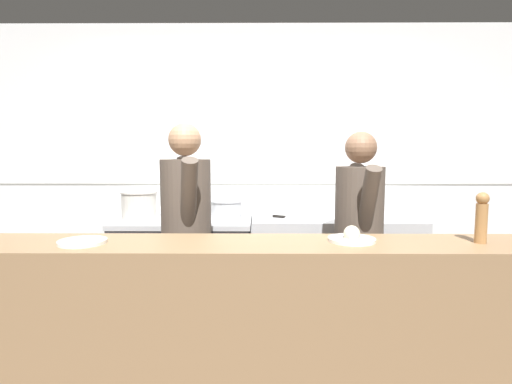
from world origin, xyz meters
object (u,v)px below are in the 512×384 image
at_px(plated_dish_main, 82,242).
at_px(chef_head_cook, 186,232).
at_px(braising_pot, 226,208).
at_px(mixing_bowl_steel, 356,213).
at_px(oven_range, 186,269).
at_px(chef_sous, 359,236).
at_px(plated_dish_appetiser, 352,237).
at_px(sauce_pot, 183,208).
at_px(chefs_knife, 288,218).
at_px(stock_pot, 139,204).
at_px(pepper_mill, 482,217).

bearing_deg(plated_dish_main, chef_head_cook, 59.22).
xyz_separation_m(braising_pot, mixing_bowl_steel, (1.09, -0.09, -0.03)).
relative_size(braising_pot, chef_head_cook, 0.17).
bearing_deg(oven_range, chef_sous, -27.57).
bearing_deg(plated_dish_appetiser, plated_dish_main, -177.49).
bearing_deg(sauce_pot, mixing_bowl_steel, 0.01).
height_order(mixing_bowl_steel, chef_sous, chef_sous).
xyz_separation_m(oven_range, plated_dish_main, (-0.26, -1.36, 0.55)).
bearing_deg(chef_sous, chefs_knife, 125.36).
relative_size(plated_dish_main, chef_head_cook, 0.14).
height_order(sauce_pot, plated_dish_main, sauce_pot).
xyz_separation_m(stock_pot, chef_head_cook, (0.52, -0.68, -0.10)).
bearing_deg(mixing_bowl_steel, chefs_knife, -174.86).
bearing_deg(chef_head_cook, plated_dish_appetiser, -47.90).
relative_size(stock_pot, chef_sous, 0.19).
height_order(braising_pot, chefs_knife, braising_pot).
distance_m(mixing_bowl_steel, pepper_mill, 1.35).
height_order(oven_range, chef_sous, chef_sous).
relative_size(braising_pot, chef_sous, 0.18).
bearing_deg(sauce_pot, plated_dish_appetiser, -48.77).
height_order(plated_dish_appetiser, chef_sous, chef_sous).
height_order(oven_range, braising_pot, braising_pot).
xyz_separation_m(pepper_mill, chef_sous, (-0.45, 0.66, -0.24)).
xyz_separation_m(mixing_bowl_steel, chefs_knife, (-0.57, -0.05, -0.03)).
distance_m(mixing_bowl_steel, plated_dish_appetiser, 1.31).
xyz_separation_m(mixing_bowl_steel, chef_head_cook, (-1.30, -0.65, -0.03)).
bearing_deg(chef_sous, plated_dish_main, -157.38).
distance_m(chefs_knife, plated_dish_appetiser, 1.24).
xyz_separation_m(braising_pot, chefs_knife, (0.52, -0.14, -0.06)).
height_order(chefs_knife, chef_head_cook, chef_head_cook).
bearing_deg(plated_dish_main, plated_dish_appetiser, 2.51).
distance_m(sauce_pot, braising_pot, 0.36).
distance_m(braising_pot, chef_head_cook, 0.77).
height_order(braising_pot, pepper_mill, pepper_mill).
distance_m(oven_range, plated_dish_main, 1.49).
bearing_deg(plated_dish_appetiser, mixing_bowl_steel, 75.47).
height_order(sauce_pot, pepper_mill, pepper_mill).
distance_m(plated_dish_appetiser, pepper_mill, 0.66).
distance_m(braising_pot, mixing_bowl_steel, 1.09).
height_order(mixing_bowl_steel, pepper_mill, pepper_mill).
bearing_deg(chef_sous, pepper_mill, -56.44).
bearing_deg(pepper_mill, oven_range, 142.70).
distance_m(sauce_pot, chef_sous, 1.46).
distance_m(plated_dish_main, chef_sous, 1.71).
height_order(plated_dish_appetiser, pepper_mill, pepper_mill).
xyz_separation_m(oven_range, chefs_knife, (0.86, -0.08, 0.46)).
relative_size(oven_range, plated_dish_main, 4.75).
bearing_deg(braising_pot, stock_pot, -174.81).
bearing_deg(sauce_pot, chefs_knife, -3.37).
distance_m(stock_pot, mixing_bowl_steel, 1.82).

